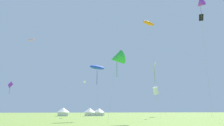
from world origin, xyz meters
The scene contains 13 objects.
kite_pink_parafoil centered at (-19.45, 48.41, 20.88)m, with size 2.95×1.85×21.29m.
kite_purple_diamond centered at (-24.82, 54.20, 8.86)m, with size 3.17×3.03×10.04m.
kite_white_parafoil centered at (-4.04, 50.63, 9.98)m, with size 1.46×2.08×10.35m.
kite_black_box centered at (29.84, 39.70, 29.35)m, with size 2.28×2.07×30.52m.
kite_lime_diamond centered at (15.69, 44.86, 14.05)m, with size 2.92×2.92×15.78m.
kite_white_box centered at (19.38, 52.14, 8.12)m, with size 2.38×1.99×9.43m.
kite_orange_parafoil centered at (11.35, 37.79, 24.32)m, with size 4.26×2.96×25.01m.
kite_blue_parafoil centered at (-2.58, 34.98, 10.76)m, with size 3.81×2.59×11.38m.
kite_green_delta centered at (-1.44, 22.57, 9.30)m, with size 2.73×2.24×10.59m.
kite_purple_delta centered at (19.14, 27.62, 24.71)m, with size 2.55×2.04×25.75m.
festival_tent_left centered at (-9.96, 64.50, 1.56)m, with size 4.35×4.35×2.83m.
festival_tent_center centered at (-0.72, 64.50, 1.51)m, with size 4.19×4.19×2.73m.
festival_tent_right centered at (2.67, 64.50, 1.46)m, with size 4.06×4.06×2.64m.
Camera 1 is at (-7.87, -2.09, 1.72)m, focal length 28.66 mm.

